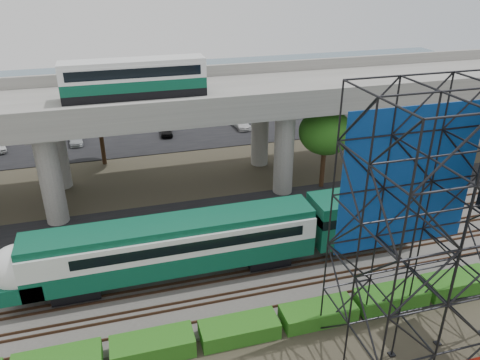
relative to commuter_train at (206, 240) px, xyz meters
name	(u,v)px	position (x,y,z in m)	size (l,w,h in m)	color
ground	(207,293)	(-0.43, -2.00, -2.88)	(140.00, 140.00, 0.00)	#474233
ballast_bed	(201,274)	(-0.43, 0.00, -2.78)	(90.00, 12.00, 0.20)	slate
service_road	(181,216)	(-0.43, 8.50, -2.84)	(90.00, 5.00, 0.08)	black
parking_lot	(151,128)	(-0.43, 32.00, -2.84)	(90.00, 18.00, 0.08)	black
harbor_water	(137,87)	(-0.43, 54.00, -2.87)	(140.00, 40.00, 0.03)	#456371
rail_tracks	(201,272)	(-0.43, 0.00, -2.60)	(90.00, 9.52, 0.16)	#472D1E
commuter_train	(206,240)	(0.00, 0.00, 0.00)	(29.30, 3.06, 4.30)	black
overpass	(163,106)	(-0.61, 14.00, 5.33)	(80.00, 12.00, 12.40)	#9E9B93
scaffold_tower	(439,237)	(9.90, -9.98, 4.59)	(9.36, 6.36, 15.00)	black
hedge_strip	(239,329)	(0.58, -6.30, -2.32)	(34.60, 1.80, 1.20)	#1C5413
trees	(115,138)	(-5.10, 14.17, 2.69)	(40.94, 16.94, 7.69)	#382314
parked_cars	(152,124)	(-0.32, 31.78, -2.20)	(35.86, 9.37, 1.28)	white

